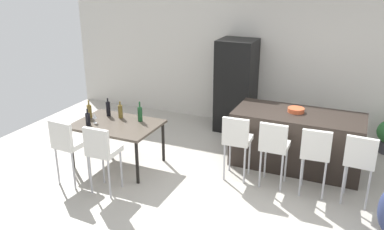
{
  "coord_description": "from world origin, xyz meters",
  "views": [
    {
      "loc": [
        1.35,
        -5.17,
        3.13
      ],
      "look_at": [
        -1.16,
        0.5,
        0.85
      ],
      "focal_mm": 37.61,
      "sensor_mm": 36.0,
      "label": 1
    }
  ],
  "objects": [
    {
      "name": "bar_chair_left",
      "position": [
        -0.29,
        0.24,
        0.7
      ],
      "size": [
        0.42,
        0.42,
        1.05
      ],
      "color": "silver",
      "rests_on": "ground_plane"
    },
    {
      "name": "dining_table",
      "position": [
        -2.25,
        -0.08,
        0.68
      ],
      "size": [
        1.36,
        0.97,
        0.74
      ],
      "color": "#4C4238",
      "rests_on": "ground_plane"
    },
    {
      "name": "kitchen_island",
      "position": [
        0.47,
        1.09,
        0.46
      ],
      "size": [
        2.06,
        0.94,
        0.92
      ],
      "primitive_type": "cube",
      "color": "black",
      "rests_on": "ground_plane"
    },
    {
      "name": "wine_glass_near",
      "position": [
        -2.58,
        -0.22,
        0.86
      ],
      "size": [
        0.07,
        0.07,
        0.17
      ],
      "color": "silver",
      "rests_on": "dining_table"
    },
    {
      "name": "ground_plane",
      "position": [
        0.0,
        0.0,
        0.0
      ],
      "size": [
        10.0,
        10.0,
        0.0
      ],
      "primitive_type": "plane",
      "color": "#ADA89E"
    },
    {
      "name": "wine_bottle_right",
      "position": [
        -1.95,
        0.16,
        0.87
      ],
      "size": [
        0.08,
        0.08,
        0.34
      ],
      "color": "#194723",
      "rests_on": "dining_table"
    },
    {
      "name": "bar_chair_right",
      "position": [
        0.87,
        0.24,
        0.7
      ],
      "size": [
        0.43,
        0.43,
        1.05
      ],
      "color": "silver",
      "rests_on": "ground_plane"
    },
    {
      "name": "bar_chair_middle",
      "position": [
        0.28,
        0.24,
        0.7
      ],
      "size": [
        0.4,
        0.4,
        1.05
      ],
      "color": "silver",
      "rests_on": "ground_plane"
    },
    {
      "name": "dining_chair_near",
      "position": [
        -2.55,
        -0.93,
        0.7
      ],
      "size": [
        0.42,
        0.42,
        1.05
      ],
      "color": "silver",
      "rests_on": "ground_plane"
    },
    {
      "name": "refrigerator",
      "position": [
        -0.97,
        2.24,
        0.92
      ],
      "size": [
        0.72,
        0.68,
        1.84
      ],
      "primitive_type": "cube",
      "color": "black",
      "rests_on": "ground_plane"
    },
    {
      "name": "wine_bottle_inner",
      "position": [
        -2.58,
        0.16,
        0.87
      ],
      "size": [
        0.07,
        0.07,
        0.32
      ],
      "color": "black",
      "rests_on": "dining_table"
    },
    {
      "name": "wine_bottle_left",
      "position": [
        -2.81,
        -0.05,
        0.86
      ],
      "size": [
        0.08,
        0.08,
        0.31
      ],
      "color": "brown",
      "rests_on": "dining_table"
    },
    {
      "name": "wine_bottle_far",
      "position": [
        -2.33,
        0.17,
        0.85
      ],
      "size": [
        0.07,
        0.07,
        0.29
      ],
      "color": "brown",
      "rests_on": "dining_table"
    },
    {
      "name": "wine_bottle_middle",
      "position": [
        -2.62,
        -0.34,
        0.85
      ],
      "size": [
        0.08,
        0.08,
        0.28
      ],
      "color": "black",
      "rests_on": "dining_table"
    },
    {
      "name": "dining_chair_far",
      "position": [
        -1.94,
        -0.93,
        0.7
      ],
      "size": [
        0.41,
        0.41,
        1.05
      ],
      "color": "silver",
      "rests_on": "ground_plane"
    },
    {
      "name": "bar_chair_far",
      "position": [
        1.45,
        0.24,
        0.7
      ],
      "size": [
        0.42,
        0.42,
        1.05
      ],
      "color": "silver",
      "rests_on": "ground_plane"
    },
    {
      "name": "back_wall",
      "position": [
        0.0,
        2.68,
        1.45
      ],
      "size": [
        10.0,
        0.12,
        2.9
      ],
      "primitive_type": "cube",
      "color": "beige",
      "rests_on": "ground_plane"
    },
    {
      "name": "fruit_bowl",
      "position": [
        0.41,
        1.14,
        0.96
      ],
      "size": [
        0.27,
        0.27,
        0.07
      ],
      "primitive_type": "cylinder",
      "color": "#C6512D",
      "rests_on": "kitchen_island"
    }
  ]
}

